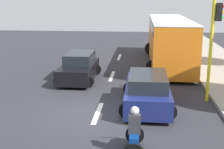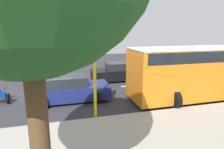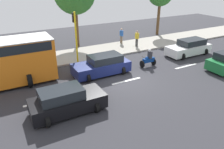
% 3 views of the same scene
% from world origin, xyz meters
% --- Properties ---
extents(ground_plane, '(40.00, 60.00, 0.10)m').
position_xyz_m(ground_plane, '(0.00, 0.00, -0.05)').
color(ground_plane, '#2D2D33').
extents(sidewalk, '(4.00, 60.00, 0.15)m').
position_xyz_m(sidewalk, '(7.00, 0.00, 0.07)').
color(sidewalk, '#9E998E').
rests_on(sidewalk, ground).
extents(lane_stripe_north, '(0.20, 2.40, 0.01)m').
position_xyz_m(lane_stripe_north, '(0.00, -6.00, 0.01)').
color(lane_stripe_north, white).
rests_on(lane_stripe_north, ground).
extents(lane_stripe_mid, '(0.20, 2.40, 0.01)m').
position_xyz_m(lane_stripe_mid, '(0.00, 0.00, 0.01)').
color(lane_stripe_mid, white).
rests_on(lane_stripe_mid, ground).
extents(lane_stripe_south, '(0.20, 2.40, 0.01)m').
position_xyz_m(lane_stripe_south, '(0.00, 6.00, 0.01)').
color(lane_stripe_south, white).
rests_on(lane_stripe_south, ground).
extents(car_black, '(2.17, 4.13, 1.52)m').
position_xyz_m(car_black, '(-1.79, 5.06, 0.71)').
color(car_black, black).
rests_on(car_black, ground).
extents(car_white, '(2.16, 4.58, 1.52)m').
position_xyz_m(car_white, '(2.12, -8.46, 0.71)').
color(car_white, white).
rests_on(car_white, ground).
extents(car_dark_blue, '(2.27, 4.43, 1.52)m').
position_xyz_m(car_dark_blue, '(2.03, 0.98, 0.71)').
color(car_dark_blue, navy).
rests_on(car_dark_blue, ground).
extents(motorcycle, '(0.60, 1.30, 1.53)m').
position_xyz_m(motorcycle, '(1.58, -3.16, 0.64)').
color(motorcycle, black).
rests_on(motorcycle, ground).
extents(pedestrian_near_signal, '(0.40, 0.24, 1.69)m').
position_xyz_m(pedestrian_near_signal, '(8.25, -4.49, 1.06)').
color(pedestrian_near_signal, '#72604C').
rests_on(pedestrian_near_signal, sidewalk).
extents(pedestrian_by_tree, '(0.40, 0.24, 1.69)m').
position_xyz_m(pedestrian_by_tree, '(6.43, -5.31, 1.06)').
color(pedestrian_by_tree, '#3F3F3F').
rests_on(pedestrian_by_tree, sidewalk).
extents(traffic_light_corner, '(0.49, 0.24, 4.50)m').
position_xyz_m(traffic_light_corner, '(4.85, 1.99, 2.93)').
color(traffic_light_corner, yellow).
rests_on(traffic_light_corner, ground).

